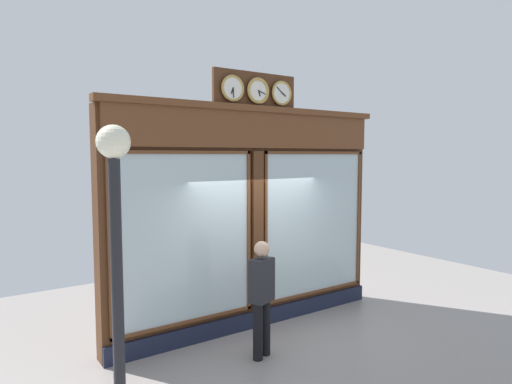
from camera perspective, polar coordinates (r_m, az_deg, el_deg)
shop_facade at (r=7.48m, az=-0.55°, el=-3.10°), size 5.22×0.42×4.24m
pedestrian at (r=6.47m, az=0.75°, el=-12.96°), size 0.41×0.33×1.69m
street_lamp at (r=3.91m, az=-17.53°, el=-7.00°), size 0.28×0.28×3.15m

